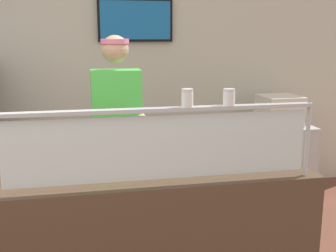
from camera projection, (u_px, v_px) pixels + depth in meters
shop_rear_unit at (120, 73)px, 4.54m from camera, size 6.32×0.13×2.70m
serving_counter at (153, 237)px, 2.74m from camera, size 1.92×0.77×0.95m
sneeze_guard at (161, 137)px, 2.26m from camera, size 1.75×0.06×0.43m
pizza_tray at (144, 163)px, 2.68m from camera, size 0.42×0.42×0.04m
pizza_server at (139, 160)px, 2.65m from camera, size 0.13×0.29×0.01m
parmesan_shaker at (187, 99)px, 2.25m from camera, size 0.06×0.06×0.10m
pepper_flake_shaker at (229, 98)px, 2.29m from camera, size 0.07×0.07×0.09m
worker_figure at (118, 133)px, 3.31m from camera, size 0.41×0.50×1.76m
prep_shelf at (276, 162)px, 4.59m from camera, size 0.70×0.55×0.81m
pizza_box_stack at (279, 111)px, 4.47m from camera, size 0.43×0.42×0.31m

